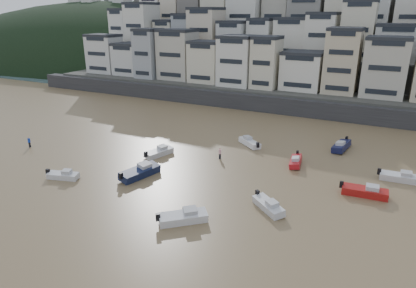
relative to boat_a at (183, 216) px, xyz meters
The scene contains 16 objects.
sea_strip 177.26m from the boat_a, 133.86° to the left, with size 340.00×340.00×0.00m, color #496168.
harbor_wall 47.91m from the boat_a, 93.37° to the left, with size 140.00×3.00×3.50m, color #38383A.
hillside 88.53m from the boat_a, 88.74° to the left, with size 141.04×66.00×50.00m.
headland 159.70m from the boat_a, 132.46° to the left, with size 216.00×135.00×53.33m.
boat_a is the anchor object (origin of this frame).
boat_b 9.58m from the boat_a, 42.25° to the left, with size 5.02×1.64×1.37m, color silver, non-canonical shape.
boat_c 13.00m from the boat_a, 146.51° to the left, with size 6.31×2.06×1.72m, color #131B3C, non-canonical shape.
boat_d 22.02m from the boat_a, 42.41° to the left, with size 5.64×1.85×1.54m, color #A21614, non-canonical shape.
boat_e 21.59m from the boat_a, 72.31° to the left, with size 4.87×1.59×1.33m, color #B2151D, non-canonical shape.
boat_f 19.61m from the boat_a, 131.17° to the left, with size 5.17×1.69×1.41m, color silver, non-canonical shape.
boat_g 29.10m from the boat_a, 46.86° to the left, with size 5.20×1.70×1.42m, color silver, non-canonical shape.
boat_h 25.35m from the boat_a, 94.99° to the left, with size 5.16×1.69×1.41m, color white, non-canonical shape.
boat_i 32.12m from the boat_a, 69.04° to the left, with size 5.74×1.88×1.57m, color #13173C, non-canonical shape.
boat_j 19.60m from the boat_a, behind, with size 4.51×1.47×1.23m, color silver, non-canonical shape.
person_blue 34.77m from the boat_a, 165.86° to the left, with size 0.44×0.44×1.74m, color #173BB2, non-canonical shape.
person_pink 18.19m from the boat_a, 102.93° to the left, with size 0.44×0.44×1.74m, color #E9A4B0, non-canonical shape.
Camera 1 is at (30.22, -11.64, 20.66)m, focal length 32.00 mm.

